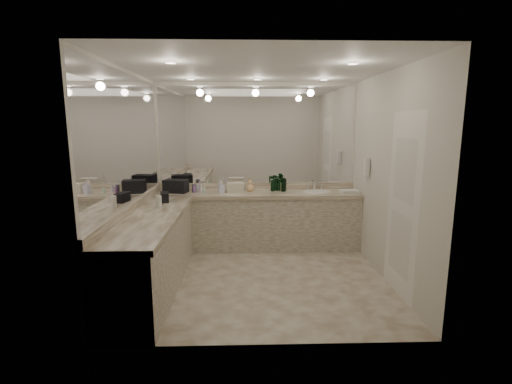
{
  "coord_description": "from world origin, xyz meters",
  "views": [
    {
      "loc": [
        -0.19,
        -4.53,
        1.96
      ],
      "look_at": [
        -0.04,
        0.4,
        1.05
      ],
      "focal_mm": 26.0,
      "sensor_mm": 36.0,
      "label": 1
    }
  ],
  "objects_px": {
    "cream_cosmetic_case": "(235,187)",
    "soap_bottle_b": "(221,187)",
    "hand_towel": "(349,191)",
    "soap_bottle_a": "(221,185)",
    "black_toiletry_bag": "(176,186)",
    "wall_phone": "(367,167)",
    "sink": "(317,192)",
    "soap_bottle_c": "(250,187)"
  },
  "relations": [
    {
      "from": "soap_bottle_a",
      "to": "sink",
      "type": "bearing_deg",
      "value": 0.08
    },
    {
      "from": "hand_towel",
      "to": "soap_bottle_a",
      "type": "distance_m",
      "value": 2.01
    },
    {
      "from": "cream_cosmetic_case",
      "to": "wall_phone",
      "type": "bearing_deg",
      "value": -18.31
    },
    {
      "from": "wall_phone",
      "to": "black_toiletry_bag",
      "type": "bearing_deg",
      "value": 169.94
    },
    {
      "from": "wall_phone",
      "to": "soap_bottle_b",
      "type": "relative_size",
      "value": 1.22
    },
    {
      "from": "hand_towel",
      "to": "soap_bottle_a",
      "type": "relative_size",
      "value": 1.14
    },
    {
      "from": "black_toiletry_bag",
      "to": "soap_bottle_b",
      "type": "relative_size",
      "value": 1.8
    },
    {
      "from": "black_toiletry_bag",
      "to": "soap_bottle_c",
      "type": "distance_m",
      "value": 1.16
    },
    {
      "from": "black_toiletry_bag",
      "to": "cream_cosmetic_case",
      "type": "xyz_separation_m",
      "value": [
        0.92,
        0.02,
        -0.03
      ]
    },
    {
      "from": "black_toiletry_bag",
      "to": "wall_phone",
      "type": "bearing_deg",
      "value": -10.06
    },
    {
      "from": "sink",
      "to": "soap_bottle_a",
      "type": "relative_size",
      "value": 1.89
    },
    {
      "from": "cream_cosmetic_case",
      "to": "hand_towel",
      "type": "distance_m",
      "value": 1.78
    },
    {
      "from": "wall_phone",
      "to": "hand_towel",
      "type": "bearing_deg",
      "value": 106.68
    },
    {
      "from": "hand_towel",
      "to": "soap_bottle_a",
      "type": "bearing_deg",
      "value": 177.36
    },
    {
      "from": "sink",
      "to": "soap_bottle_b",
      "type": "distance_m",
      "value": 1.51
    },
    {
      "from": "soap_bottle_b",
      "to": "hand_towel",
      "type": "bearing_deg",
      "value": -1.01
    },
    {
      "from": "soap_bottle_a",
      "to": "soap_bottle_b",
      "type": "xyz_separation_m",
      "value": [
        0.01,
        -0.06,
        -0.02
      ]
    },
    {
      "from": "cream_cosmetic_case",
      "to": "sink",
      "type": "bearing_deg",
      "value": -3.89
    },
    {
      "from": "sink",
      "to": "hand_towel",
      "type": "bearing_deg",
      "value": -11.06
    },
    {
      "from": "sink",
      "to": "black_toiletry_bag",
      "type": "xyz_separation_m",
      "value": [
        -2.22,
        0.0,
        0.11
      ]
    },
    {
      "from": "soap_bottle_a",
      "to": "soap_bottle_c",
      "type": "xyz_separation_m",
      "value": [
        0.46,
        0.06,
        -0.04
      ]
    },
    {
      "from": "hand_towel",
      "to": "soap_bottle_c",
      "type": "height_order",
      "value": "soap_bottle_c"
    },
    {
      "from": "sink",
      "to": "cream_cosmetic_case",
      "type": "height_order",
      "value": "cream_cosmetic_case"
    },
    {
      "from": "wall_phone",
      "to": "black_toiletry_bag",
      "type": "relative_size",
      "value": 0.68
    },
    {
      "from": "soap_bottle_a",
      "to": "soap_bottle_b",
      "type": "distance_m",
      "value": 0.06
    },
    {
      "from": "black_toiletry_bag",
      "to": "soap_bottle_a",
      "type": "bearing_deg",
      "value": -0.24
    },
    {
      "from": "wall_phone",
      "to": "soap_bottle_a",
      "type": "distance_m",
      "value": 2.21
    },
    {
      "from": "wall_phone",
      "to": "cream_cosmetic_case",
      "type": "distance_m",
      "value": 2.01
    },
    {
      "from": "sink",
      "to": "soap_bottle_a",
      "type": "bearing_deg",
      "value": -179.92
    },
    {
      "from": "black_toiletry_bag",
      "to": "hand_towel",
      "type": "xyz_separation_m",
      "value": [
        2.7,
        -0.1,
        -0.08
      ]
    },
    {
      "from": "wall_phone",
      "to": "cream_cosmetic_case",
      "type": "xyz_separation_m",
      "value": [
        -1.9,
        0.52,
        -0.38
      ]
    },
    {
      "from": "sink",
      "to": "soap_bottle_a",
      "type": "xyz_separation_m",
      "value": [
        -1.52,
        -0.0,
        0.12
      ]
    },
    {
      "from": "cream_cosmetic_case",
      "to": "soap_bottle_b",
      "type": "height_order",
      "value": "soap_bottle_b"
    },
    {
      "from": "black_toiletry_bag",
      "to": "hand_towel",
      "type": "bearing_deg",
      "value": -2.02
    },
    {
      "from": "soap_bottle_b",
      "to": "black_toiletry_bag",
      "type": "bearing_deg",
      "value": 175.16
    },
    {
      "from": "hand_towel",
      "to": "soap_bottle_b",
      "type": "bearing_deg",
      "value": 178.99
    },
    {
      "from": "wall_phone",
      "to": "soap_bottle_c",
      "type": "xyz_separation_m",
      "value": [
        -1.66,
        0.56,
        -0.37
      ]
    },
    {
      "from": "cream_cosmetic_case",
      "to": "soap_bottle_b",
      "type": "distance_m",
      "value": 0.23
    },
    {
      "from": "soap_bottle_c",
      "to": "wall_phone",
      "type": "bearing_deg",
      "value": -18.68
    },
    {
      "from": "sink",
      "to": "cream_cosmetic_case",
      "type": "distance_m",
      "value": 1.3
    },
    {
      "from": "cream_cosmetic_case",
      "to": "soap_bottle_c",
      "type": "height_order",
      "value": "same"
    },
    {
      "from": "cream_cosmetic_case",
      "to": "soap_bottle_c",
      "type": "bearing_deg",
      "value": 6.93
    }
  ]
}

